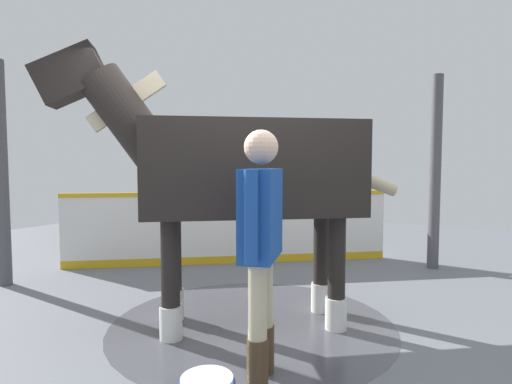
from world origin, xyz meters
name	(u,v)px	position (x,y,z in m)	size (l,w,h in m)	color
ground_plane	(259,340)	(0.00, 0.00, -0.01)	(16.00, 16.00, 0.02)	slate
wet_patch	(252,324)	(-0.23, 0.27, 0.00)	(2.70, 2.70, 0.00)	#4C4C54
barrier_wall	(230,230)	(-1.77, 2.20, 0.51)	(3.93, 3.16, 1.11)	white
roof_post_near	(1,174)	(-3.59, -0.19, 1.41)	(0.16, 0.16, 2.81)	#4C4C51
roof_post_far	(435,173)	(0.97, 3.46, 1.41)	(0.16, 0.16, 2.81)	#4C4C51
horse	(239,172)	(-0.32, 0.20, 1.45)	(2.74, 2.25, 2.57)	black
handler	(261,236)	(0.35, -0.58, 1.03)	(0.37, 0.67, 1.76)	#47331E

